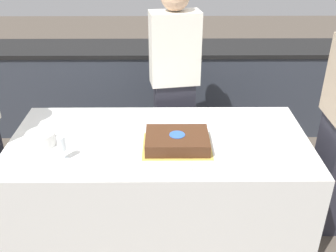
{
  "coord_description": "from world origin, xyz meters",
  "views": [
    {
      "loc": [
        0.04,
        -2.35,
        2.12
      ],
      "look_at": [
        0.06,
        0.0,
        0.85
      ],
      "focal_mm": 42.0,
      "sensor_mm": 36.0,
      "label": 1
    }
  ],
  "objects_px": {
    "cake": "(177,141)",
    "wine_glass": "(62,144)",
    "person_cutting_cake": "(174,81)",
    "plate_stack": "(41,139)"
  },
  "relations": [
    {
      "from": "person_cutting_cake",
      "to": "wine_glass",
      "type": "bearing_deg",
      "value": 43.89
    },
    {
      "from": "person_cutting_cake",
      "to": "plate_stack",
      "type": "bearing_deg",
      "value": 31.5
    },
    {
      "from": "wine_glass",
      "to": "plate_stack",
      "type": "bearing_deg",
      "value": 136.58
    },
    {
      "from": "cake",
      "to": "wine_glass",
      "type": "bearing_deg",
      "value": -168.3
    },
    {
      "from": "cake",
      "to": "plate_stack",
      "type": "xyz_separation_m",
      "value": [
        -0.91,
        0.03,
        0.0
      ]
    },
    {
      "from": "cake",
      "to": "wine_glass",
      "type": "relative_size",
      "value": 2.79
    },
    {
      "from": "cake",
      "to": "wine_glass",
      "type": "distance_m",
      "value": 0.74
    },
    {
      "from": "wine_glass",
      "to": "person_cutting_cake",
      "type": "relative_size",
      "value": 0.1
    },
    {
      "from": "cake",
      "to": "person_cutting_cake",
      "type": "relative_size",
      "value": 0.27
    },
    {
      "from": "cake",
      "to": "wine_glass",
      "type": "height_order",
      "value": "wine_glass"
    }
  ]
}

